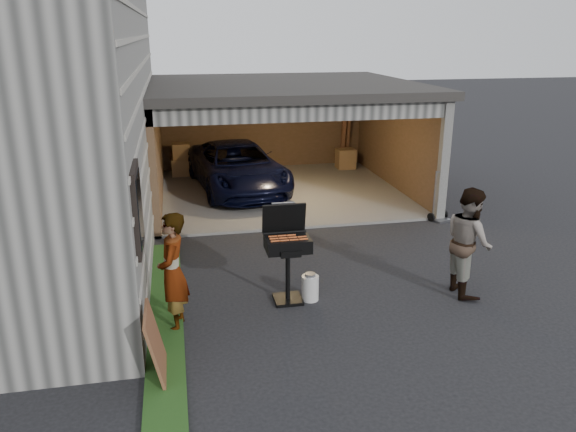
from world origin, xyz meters
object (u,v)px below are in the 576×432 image
object	(u,v)px
propane_tank	(310,288)
bbq_grill	(287,247)
woman	(173,272)
man	(469,241)
minivan	(238,169)
plywood_panel	(156,345)
hand_truck	(440,211)

from	to	relation	value
propane_tank	bbq_grill	bearing A→B (deg)	169.88
woman	bbq_grill	distance (m)	1.85
man	minivan	bearing A→B (deg)	27.42
minivan	man	size ratio (longest dim) A/B	2.52
minivan	plywood_panel	xyz separation A→B (m)	(-1.98, -8.28, -0.18)
minivan	bbq_grill	distance (m)	6.55
hand_truck	minivan	bearing A→B (deg)	120.46
plywood_panel	hand_truck	world-z (taller)	hand_truck
propane_tank	hand_truck	world-z (taller)	hand_truck
propane_tank	hand_truck	bearing A→B (deg)	40.63
woman	plywood_panel	bearing A→B (deg)	-3.28
hand_truck	man	bearing A→B (deg)	-131.41
bbq_grill	woman	bearing A→B (deg)	-162.76
woman	man	xyz separation A→B (m)	(4.70, 0.26, 0.02)
bbq_grill	hand_truck	bearing A→B (deg)	37.57
bbq_grill	hand_truck	size ratio (longest dim) A/B	1.33
woman	man	distance (m)	4.71
woman	minivan	bearing A→B (deg)	174.35
bbq_grill	hand_truck	distance (m)	5.35
minivan	plywood_panel	world-z (taller)	minivan
man	hand_truck	size ratio (longest dim) A/B	1.54
man	plywood_panel	distance (m)	5.17
plywood_panel	man	bearing A→B (deg)	16.34
minivan	woman	bearing A→B (deg)	-110.62
propane_tank	plywood_panel	size ratio (longest dim) A/B	0.45
woman	hand_truck	world-z (taller)	woman
man	plywood_panel	bearing A→B (deg)	110.29
bbq_grill	plywood_panel	xyz separation A→B (m)	(-2.01, -1.74, -0.47)
woman	man	bearing A→B (deg)	101.24
propane_tank	plywood_panel	distance (m)	2.91
plywood_panel	minivan	bearing A→B (deg)	76.58
minivan	hand_truck	distance (m)	5.39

